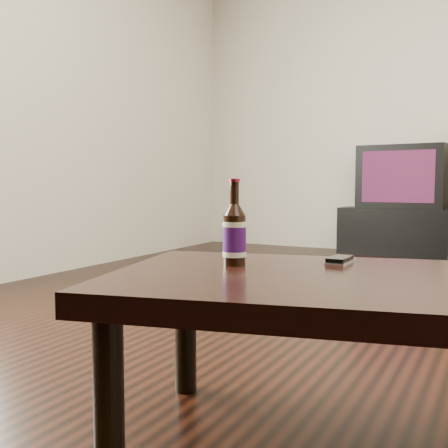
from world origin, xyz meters
The scene contains 6 objects.
floor centered at (0.00, 0.00, -0.01)m, with size 5.00×6.00×0.01m, color black.
tv_stand centered at (-0.57, 2.92, 0.20)m, with size 1.00×0.50×0.40m, color black.
tv centered at (-0.57, 2.91, 0.67)m, with size 0.74×0.50×0.53m.
coffee_table centered at (-0.11, -0.62, 0.35)m, with size 1.20×0.87×0.41m.
beer_bottle centered at (-0.41, -0.59, 0.48)m, with size 0.06×0.06×0.22m.
phone centered at (-0.19, -0.44, 0.41)m, with size 0.05×0.10×0.02m.
Camera 1 is at (0.19, -1.77, 0.61)m, focal length 42.00 mm.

